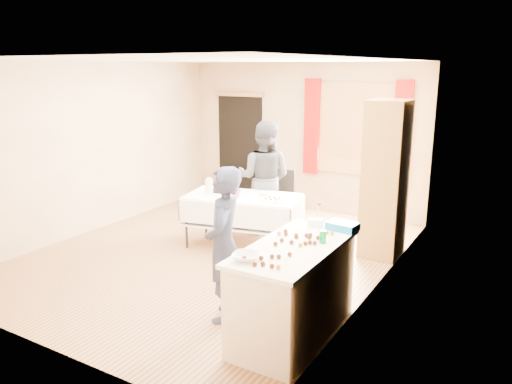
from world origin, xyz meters
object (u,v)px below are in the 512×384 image
Objects in this scene: counter at (294,291)px; woman at (264,178)px; cabinet at (385,180)px; girl at (224,245)px; chair at (279,211)px; party_table at (243,216)px.

counter is 3.11m from woman.
cabinet is 1.21× the size of woman.
woman is (-1.76, 2.53, 0.42)m from counter.
cabinet is at bearing 136.83° from girl.
woman is at bearing -109.56° from chair.
chair is at bearing 172.58° from girl.
girl reaches higher than chair.
counter is at bearing -62.44° from chair.
chair is (-1.76, 0.33, -0.78)m from cabinet.
counter is at bearing -92.27° from cabinet.
girl is (0.96, -1.90, 0.35)m from party_table.
woman reaches higher than girl.
party_table is 1.11× the size of girl.
woman reaches higher than party_table.
counter is 0.96× the size of girl.
counter is at bearing -59.18° from party_table.
chair is 0.59× the size of girl.
woman is (-1.00, 2.59, 0.08)m from girl.
cabinet is 1.33× the size of girl.
woman is (-1.86, 0.01, -0.19)m from cabinet.
party_table is at bearing -95.73° from chair.
cabinet is 1.39× the size of counter.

